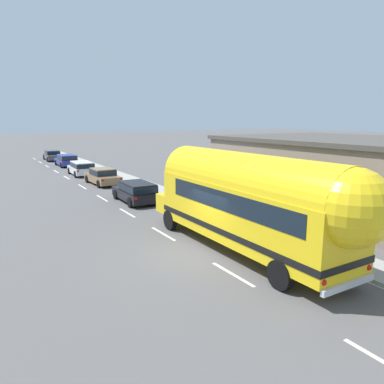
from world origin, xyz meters
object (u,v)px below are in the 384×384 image
at_px(car_fourth, 67,160).
at_px(car_fifth, 52,155).
at_px(car_lead, 136,191).
at_px(painted_bus, 252,200).
at_px(car_third, 82,167).
at_px(car_second, 103,176).

bearing_deg(car_fourth, car_fifth, 91.35).
bearing_deg(car_lead, painted_bus, -89.00).
height_order(car_third, car_fifth, same).
distance_m(car_lead, car_second, 7.95).
bearing_deg(car_third, car_fifth, 89.29).
xyz_separation_m(car_second, car_third, (-0.19, 6.04, 0.06)).
bearing_deg(car_fifth, painted_bus, -90.09).
height_order(car_lead, car_third, same).
distance_m(car_second, car_fourth, 14.18).
distance_m(car_lead, car_fifth, 29.67).
bearing_deg(car_lead, car_second, 88.13).
relative_size(painted_bus, car_third, 2.83).
distance_m(car_lead, car_fourth, 22.13).
xyz_separation_m(painted_bus, car_third, (-0.13, 25.38, -1.51)).
bearing_deg(car_fifth, car_fourth, -88.65).
relative_size(painted_bus, car_second, 2.70).
xyz_separation_m(car_fourth, car_fifth, (-0.18, 7.54, -0.04)).
bearing_deg(painted_bus, car_lead, 91.00).
distance_m(painted_bus, car_fifth, 41.09).
height_order(car_second, car_fourth, same).
bearing_deg(car_third, painted_bus, -89.71).
relative_size(painted_bus, car_fourth, 2.79).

